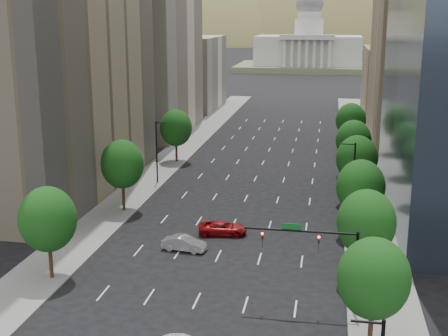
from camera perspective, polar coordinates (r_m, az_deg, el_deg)
The scene contains 22 objects.
sidewalk_left at distance 83.71m, azimuth -8.50°, elevation -2.22°, with size 6.00×200.00×0.15m, color slate.
sidewalk_right at distance 79.73m, azimuth 13.19°, elevation -3.28°, with size 6.00×200.00×0.15m, color slate.
midrise_cream_left at distance 124.35m, azimuth -6.71°, elevation 11.34°, with size 14.00×30.00×35.00m, color beige.
filler_left at distance 156.79m, azimuth -3.15°, elevation 8.88°, with size 14.00×26.00×18.00m, color beige.
parking_tan_right at distance 117.25m, azimuth 17.34°, elevation 9.41°, with size 14.00×30.00×30.00m, color #8C7759.
filler_right at distance 150.54m, azimuth 15.64°, elevation 7.78°, with size 14.00×26.00×16.00m, color #8C7759.
tree_right_0 at distance 45.01m, azimuth 13.84°, elevation -10.01°, with size 5.20×5.20×8.39m.
tree_right_1 at distance 55.10m, azimuth 13.17°, elevation -5.01°, with size 5.20×5.20×8.75m.
tree_right_2 at distance 66.59m, azimuth 12.67°, elevation -1.76°, with size 5.20×5.20×8.61m.
tree_right_3 at distance 78.13m, azimuth 12.33°, elevation 0.83°, with size 5.20×5.20×8.89m.
tree_right_4 at distance 91.90m, azimuth 12.02°, elevation 2.56°, with size 5.20×5.20×8.46m.
tree_right_5 at distance 107.57m, azimuth 11.78°, elevation 4.40°, with size 5.20×5.20×8.75m.
tree_left_0 at distance 56.77m, azimuth -16.17°, elevation -4.63°, with size 5.20×5.20×8.75m.
tree_left_1 at distance 74.41m, azimuth -9.50°, elevation 0.36°, with size 5.20×5.20×8.97m.
tree_left_2 at distance 98.80m, azimuth -4.52°, elevation 3.76°, with size 5.20×5.20×8.68m.
streetlight_rn at distance 73.51m, azimuth 11.98°, elevation -0.83°, with size 1.70×0.20×9.00m.
streetlight_ln at distance 86.53m, azimuth -6.28°, elevation 1.66°, with size 1.70×0.20×9.00m.
traffic_signal at distance 49.56m, azimuth 9.43°, elevation -7.74°, with size 9.12×0.40×7.38m.
capitol at distance 266.37m, azimuth 7.88°, elevation 10.87°, with size 60.00×40.00×35.20m.
foothills at distance 618.95m, azimuth 12.33°, elevation 8.21°, with size 720.00×413.00×263.00m.
car_silver at distance 62.89m, azimuth -3.73°, elevation -7.06°, with size 1.60×4.58×1.51m, color #99989D.
car_red_far at distance 67.13m, azimuth -0.12°, elevation -5.64°, with size 2.44×5.28×1.47m, color maroon.
Camera 1 is at (10.48, -16.03, 23.55)m, focal length 48.87 mm.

